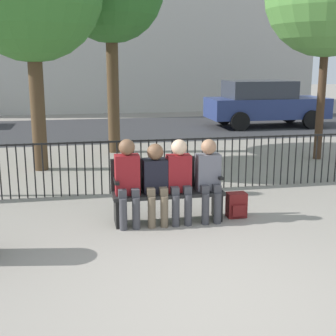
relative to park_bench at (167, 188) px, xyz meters
name	(u,v)px	position (x,y,z in m)	size (l,w,h in m)	color
ground_plane	(213,297)	(0.00, -2.37, -0.49)	(80.00, 80.00, 0.00)	gray
park_bench	(167,188)	(0.00, 0.00, 0.00)	(1.60, 0.45, 0.92)	black
seated_person_0	(128,178)	(-0.58, -0.13, 0.21)	(0.34, 0.39, 1.24)	#3D3D42
seated_person_1	(156,179)	(-0.19, -0.13, 0.17)	(0.34, 0.39, 1.16)	brown
seated_person_2	(179,176)	(0.16, -0.13, 0.20)	(0.34, 0.39, 1.21)	#3D3D42
seated_person_3	(209,175)	(0.59, -0.13, 0.19)	(0.34, 0.39, 1.20)	#3D3D42
backpack	(237,205)	(1.04, -0.09, -0.31)	(0.29, 0.23, 0.37)	maroon
fence_railing	(149,161)	(-0.02, 1.55, 0.07)	(9.01, 0.03, 0.95)	black
street_surface	(113,129)	(0.00, 9.63, -0.49)	(24.00, 6.00, 0.01)	#333335
parked_car_0	(264,103)	(5.35, 9.22, 0.35)	(4.20, 1.94, 1.62)	navy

